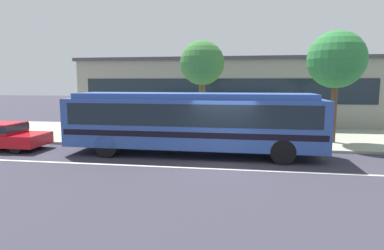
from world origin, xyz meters
name	(u,v)px	position (x,y,z in m)	size (l,w,h in m)	color
ground_plane	(223,164)	(0.00, 0.00, 0.00)	(120.00, 120.00, 0.00)	#353340
sidewalk_slab	(230,135)	(0.00, 6.73, 0.06)	(60.00, 8.00, 0.12)	#9D9E8C
lane_stripe_center	(222,169)	(0.00, -0.80, 0.00)	(56.00, 0.16, 0.01)	silver
transit_bus	(193,119)	(-1.43, 1.38, 1.60)	(11.20, 2.56, 2.75)	#304F9D
pedestrian_waiting_near_sign	(243,125)	(0.76, 3.60, 1.09)	(0.48, 0.48, 1.66)	#2F313F
bus_stop_sign	(304,115)	(3.67, 3.51, 1.67)	(0.08, 0.44, 2.40)	gray
street_tree_near_stop	(202,64)	(-1.54, 5.52, 4.22)	(2.46, 2.46, 5.40)	brown
street_tree_mid_block	(336,60)	(5.38, 4.97, 4.33)	(2.91, 2.91, 5.70)	brown
station_building	(226,91)	(-0.56, 13.63, 2.51)	(22.27, 7.51, 5.00)	gray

